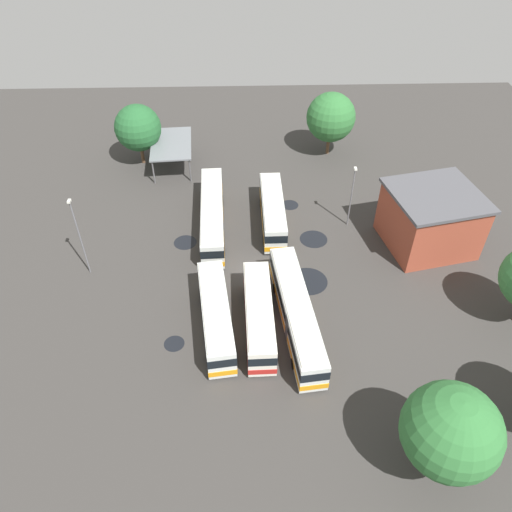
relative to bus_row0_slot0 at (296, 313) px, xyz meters
name	(u,v)px	position (x,y,z in m)	size (l,w,h in m)	color
ground_plane	(249,270)	(7.90, 4.20, -1.83)	(94.42, 94.42, 0.00)	#383533
bus_row0_slot0	(296,313)	(0.00, 0.00, 0.00)	(15.22, 4.15, 3.46)	silver
bus_row0_slot1	(259,315)	(-0.15, 3.45, 0.00)	(11.31, 2.69, 3.46)	silver
bus_row0_slot2	(216,315)	(-0.07, 7.38, 0.00)	(11.81, 3.86, 3.46)	silver
bus_row1_slot0	(273,211)	(15.73, 1.29, 0.00)	(11.58, 2.61, 3.46)	silver
bus_row1_slot2	(212,215)	(15.19, 8.21, 0.00)	(15.12, 3.02, 3.46)	silver
depot_building	(430,219)	(11.72, -15.53, 1.49)	(10.40, 10.80, 6.60)	#99422D
maintenance_shelter	(171,144)	(28.97, 14.02, 1.41)	(9.09, 5.86, 3.44)	slate
lamp_post_mid_lot	(352,194)	(15.30, -7.47, 2.41)	(0.56, 0.28, 7.66)	slate
lamp_post_near_entrance	(79,235)	(8.06, 20.89, 3.19)	(0.56, 0.28, 9.20)	slate
tree_east_edge	(451,431)	(-14.08, -8.82, 3.66)	(6.77, 6.77, 8.88)	brown
tree_northwest	(138,128)	(29.95, 18.25, 3.36)	(6.08, 6.08, 8.24)	brown
tree_north_edge	(331,117)	(31.65, -7.37, 3.61)	(6.59, 6.59, 8.75)	brown
puddle_centre_drain	(308,281)	(5.96, -1.85, -1.83)	(4.04, 4.04, 0.01)	black
puddle_between_rows	(314,239)	(12.70, -3.22, -1.83)	(3.14, 3.14, 0.01)	black
puddle_back_corner	(185,242)	(12.58, 11.27, -1.83)	(2.57, 2.57, 0.01)	black
puddle_front_lane	(290,205)	(19.34, -1.06, -1.83)	(2.12, 2.12, 0.01)	black
puddle_near_shelter	(174,344)	(-1.74, 11.23, -1.83)	(1.88, 1.88, 0.01)	black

